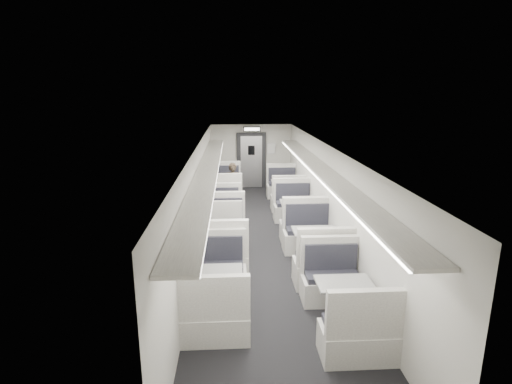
{
  "coord_description": "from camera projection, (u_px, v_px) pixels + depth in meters",
  "views": [
    {
      "loc": [
        -0.7,
        -8.95,
        3.62
      ],
      "look_at": [
        -0.11,
        1.01,
        1.08
      ],
      "focal_mm": 28.0,
      "sensor_mm": 36.0,
      "label": 1
    }
  ],
  "objects": [
    {
      "name": "window_b",
      "position": [
        203.0,
        181.0,
        10.33
      ],
      "size": [
        0.02,
        1.18,
        0.84
      ],
      "primitive_type": "cube",
      "color": "black",
      "rests_on": "room"
    },
    {
      "name": "passenger",
      "position": [
        233.0,
        186.0,
        12.35
      ],
      "size": [
        0.58,
        0.42,
        1.47
      ],
      "primitive_type": "imported",
      "rotation": [
        0.0,
        0.0,
        -0.12
      ],
      "color": "black",
      "rests_on": "room"
    },
    {
      "name": "exit_sign",
      "position": [
        252.0,
        129.0,
        14.29
      ],
      "size": [
        0.62,
        0.12,
        0.16
      ],
      "color": "black",
      "rests_on": "room"
    },
    {
      "name": "booth_left_b",
      "position": [
        222.0,
        218.0,
        10.49
      ],
      "size": [
        1.01,
        2.05,
        1.1
      ],
      "color": "silver",
      "rests_on": "room"
    },
    {
      "name": "room",
      "position": [
        263.0,
        198.0,
        9.3
      ],
      "size": [
        3.24,
        12.24,
        2.64
      ],
      "color": "black",
      "rests_on": "ground"
    },
    {
      "name": "window_d",
      "position": [
        182.0,
        244.0,
        6.08
      ],
      "size": [
        0.02,
        1.18,
        0.84
      ],
      "primitive_type": "cube",
      "color": "black",
      "rests_on": "room"
    },
    {
      "name": "vestibule_door",
      "position": [
        251.0,
        161.0,
        15.07
      ],
      "size": [
        1.1,
        0.13,
        2.1
      ],
      "color": "black",
      "rests_on": "room"
    },
    {
      "name": "booth_left_d",
      "position": [
        217.0,
        291.0,
        6.67
      ],
      "size": [
        1.03,
        2.1,
        1.12
      ],
      "color": "silver",
      "rests_on": "room"
    },
    {
      "name": "booth_right_a",
      "position": [
        285.0,
        192.0,
        13.12
      ],
      "size": [
        1.06,
        2.14,
        1.15
      ],
      "color": "silver",
      "rests_on": "room"
    },
    {
      "name": "luggage_rack_right",
      "position": [
        320.0,
        169.0,
        8.9
      ],
      "size": [
        0.46,
        10.4,
        0.09
      ],
      "color": "silver",
      "rests_on": "room"
    },
    {
      "name": "wall_notice",
      "position": [
        271.0,
        149.0,
        14.99
      ],
      "size": [
        0.32,
        0.02,
        0.4
      ],
      "primitive_type": "cube",
      "color": "silver",
      "rests_on": "room"
    },
    {
      "name": "booth_left_a",
      "position": [
        224.0,
        191.0,
        13.06
      ],
      "size": [
        1.13,
        2.3,
        1.23
      ],
      "color": "silver",
      "rests_on": "room"
    },
    {
      "name": "booth_right_c",
      "position": [
        315.0,
        248.0,
        8.4
      ],
      "size": [
        1.13,
        2.29,
        1.22
      ],
      "color": "silver",
      "rests_on": "room"
    },
    {
      "name": "booth_right_b",
      "position": [
        298.0,
        215.0,
        10.6
      ],
      "size": [
        1.1,
        2.22,
        1.19
      ],
      "color": "silver",
      "rests_on": "room"
    },
    {
      "name": "window_a",
      "position": [
        208.0,
        165.0,
        12.46
      ],
      "size": [
        0.02,
        1.18,
        0.84
      ],
      "primitive_type": "cube",
      "color": "black",
      "rests_on": "room"
    },
    {
      "name": "window_c",
      "position": [
        195.0,
        204.0,
        8.21
      ],
      "size": [
        0.02,
        1.18,
        0.84
      ],
      "primitive_type": "cube",
      "color": "black",
      "rests_on": "room"
    },
    {
      "name": "booth_left_c",
      "position": [
        220.0,
        241.0,
        8.75
      ],
      "size": [
        1.16,
        2.35,
        1.26
      ],
      "color": "silver",
      "rests_on": "room"
    },
    {
      "name": "booth_right_d",
      "position": [
        343.0,
        303.0,
        6.26
      ],
      "size": [
        1.05,
        2.12,
        1.14
      ],
      "color": "silver",
      "rests_on": "room"
    },
    {
      "name": "luggage_rack_left",
      "position": [
        208.0,
        170.0,
        8.76
      ],
      "size": [
        0.46,
        10.4,
        0.09
      ],
      "color": "silver",
      "rests_on": "room"
    }
  ]
}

